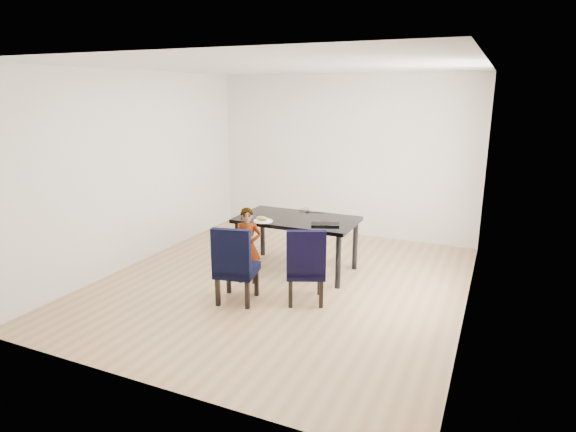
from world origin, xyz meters
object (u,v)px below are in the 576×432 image
at_px(dining_table, 297,244).
at_px(plate, 263,221).
at_px(child, 248,246).
at_px(chair_right, 306,264).
at_px(chair_left, 237,263).
at_px(laptop, 325,223).

distance_m(dining_table, plate, 0.62).
bearing_deg(child, plate, 59.11).
distance_m(dining_table, chair_right, 1.02).
height_order(chair_right, child, child).
relative_size(chair_left, child, 0.95).
height_order(chair_left, child, child).
distance_m(chair_left, child, 0.59).
height_order(dining_table, chair_left, chair_left).
bearing_deg(chair_right, plate, 123.42).
bearing_deg(child, chair_right, -32.01).
relative_size(dining_table, child, 1.62).
xyz_separation_m(dining_table, laptop, (0.45, -0.13, 0.39)).
height_order(chair_left, chair_right, chair_left).
bearing_deg(chair_left, chair_right, 12.38).
distance_m(dining_table, child, 0.78).
xyz_separation_m(chair_left, plate, (-0.09, 0.86, 0.29)).
xyz_separation_m(dining_table, chair_right, (0.49, -0.89, 0.09)).
bearing_deg(chair_left, child, 95.13).
height_order(chair_right, laptop, chair_right).
relative_size(dining_table, plate, 6.35).
relative_size(chair_left, chair_right, 1.01).
bearing_deg(child, chair_left, -90.79).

